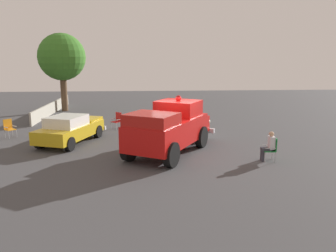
{
  "coord_description": "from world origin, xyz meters",
  "views": [
    {
      "loc": [
        -15.59,
        1.65,
        4.32
      ],
      "look_at": [
        -0.62,
        0.56,
        1.29
      ],
      "focal_mm": 35.85,
      "sensor_mm": 36.0,
      "label": 1
    }
  ],
  "objects_px": {
    "vintage_fire_truck": "(170,127)",
    "classic_hot_rod": "(71,128)",
    "spectator_seated": "(269,145)",
    "oak_tree_left": "(62,57)",
    "lawn_chair_near_truck": "(272,147)",
    "lawn_chair_by_car": "(117,119)",
    "lawn_chair_spare": "(9,127)"
  },
  "relations": [
    {
      "from": "spectator_seated",
      "to": "lawn_chair_near_truck",
      "type": "bearing_deg",
      "value": -94.64
    },
    {
      "from": "vintage_fire_truck",
      "to": "classic_hot_rod",
      "type": "distance_m",
      "value": 5.52
    },
    {
      "from": "vintage_fire_truck",
      "to": "classic_hot_rod",
      "type": "relative_size",
      "value": 1.32
    },
    {
      "from": "lawn_chair_spare",
      "to": "spectator_seated",
      "type": "relative_size",
      "value": 0.79
    },
    {
      "from": "lawn_chair_by_car",
      "to": "oak_tree_left",
      "type": "bearing_deg",
      "value": 32.82
    },
    {
      "from": "lawn_chair_near_truck",
      "to": "spectator_seated",
      "type": "xyz_separation_m",
      "value": [
        0.01,
        0.13,
        0.11
      ]
    },
    {
      "from": "spectator_seated",
      "to": "lawn_chair_spare",
      "type": "bearing_deg",
      "value": 67.46
    },
    {
      "from": "lawn_chair_spare",
      "to": "oak_tree_left",
      "type": "xyz_separation_m",
      "value": [
        9.64,
        -0.87,
        3.82
      ]
    },
    {
      "from": "vintage_fire_truck",
      "to": "spectator_seated",
      "type": "relative_size",
      "value": 4.84
    },
    {
      "from": "spectator_seated",
      "to": "classic_hot_rod",
      "type": "bearing_deg",
      "value": 66.86
    },
    {
      "from": "vintage_fire_truck",
      "to": "lawn_chair_near_truck",
      "type": "height_order",
      "value": "vintage_fire_truck"
    },
    {
      "from": "spectator_seated",
      "to": "oak_tree_left",
      "type": "bearing_deg",
      "value": 38.58
    },
    {
      "from": "vintage_fire_truck",
      "to": "classic_hot_rod",
      "type": "height_order",
      "value": "vintage_fire_truck"
    },
    {
      "from": "lawn_chair_near_truck",
      "to": "lawn_chair_spare",
      "type": "xyz_separation_m",
      "value": [
        5.32,
        12.93,
        0.0
      ]
    },
    {
      "from": "vintage_fire_truck",
      "to": "lawn_chair_by_car",
      "type": "xyz_separation_m",
      "value": [
        5.59,
        2.87,
        -0.61
      ]
    },
    {
      "from": "lawn_chair_near_truck",
      "to": "lawn_chair_by_car",
      "type": "distance_m",
      "value": 10.17
    },
    {
      "from": "classic_hot_rod",
      "to": "lawn_chair_near_truck",
      "type": "height_order",
      "value": "classic_hot_rod"
    },
    {
      "from": "classic_hot_rod",
      "to": "lawn_chair_near_truck",
      "type": "distance_m",
      "value": 10.06
    },
    {
      "from": "classic_hot_rod",
      "to": "oak_tree_left",
      "type": "distance_m",
      "value": 11.97
    },
    {
      "from": "lawn_chair_near_truck",
      "to": "vintage_fire_truck",
      "type": "bearing_deg",
      "value": 68.27
    },
    {
      "from": "classic_hot_rod",
      "to": "lawn_chair_by_car",
      "type": "relative_size",
      "value": 4.63
    },
    {
      "from": "vintage_fire_truck",
      "to": "lawn_chair_spare",
      "type": "height_order",
      "value": "vintage_fire_truck"
    },
    {
      "from": "classic_hot_rod",
      "to": "oak_tree_left",
      "type": "relative_size",
      "value": 0.74
    },
    {
      "from": "spectator_seated",
      "to": "oak_tree_left",
      "type": "xyz_separation_m",
      "value": [
        14.95,
        11.93,
        3.71
      ]
    },
    {
      "from": "vintage_fire_truck",
      "to": "lawn_chair_spare",
      "type": "relative_size",
      "value": 6.12
    },
    {
      "from": "lawn_chair_by_car",
      "to": "oak_tree_left",
      "type": "relative_size",
      "value": 0.16
    },
    {
      "from": "vintage_fire_truck",
      "to": "lawn_chair_near_truck",
      "type": "bearing_deg",
      "value": -111.73
    },
    {
      "from": "lawn_chair_spare",
      "to": "spectator_seated",
      "type": "xyz_separation_m",
      "value": [
        -5.31,
        -12.8,
        0.11
      ]
    },
    {
      "from": "classic_hot_rod",
      "to": "lawn_chair_by_car",
      "type": "bearing_deg",
      "value": -32.78
    },
    {
      "from": "lawn_chair_by_car",
      "to": "spectator_seated",
      "type": "height_order",
      "value": "spectator_seated"
    },
    {
      "from": "lawn_chair_near_truck",
      "to": "lawn_chair_spare",
      "type": "distance_m",
      "value": 13.99
    },
    {
      "from": "lawn_chair_by_car",
      "to": "lawn_chair_near_truck",
      "type": "bearing_deg",
      "value": -135.69
    }
  ]
}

